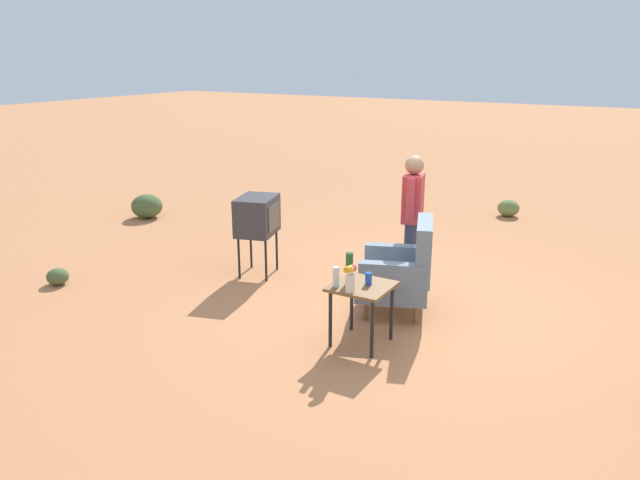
% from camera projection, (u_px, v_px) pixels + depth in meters
% --- Properties ---
extents(ground_plane, '(60.00, 60.00, 0.00)m').
position_uv_depth(ground_plane, '(411.00, 306.00, 7.04)').
color(ground_plane, '#C17A4C').
extents(armchair, '(0.98, 1.00, 1.06)m').
position_uv_depth(armchair, '(402.00, 270.00, 6.72)').
color(armchair, brown).
rests_on(armchair, ground).
extents(side_table, '(0.56, 0.56, 0.62)m').
position_uv_depth(side_table, '(362.00, 294.00, 5.99)').
color(side_table, black).
rests_on(side_table, ground).
extents(tv_on_stand, '(0.70, 0.59, 1.03)m').
position_uv_depth(tv_on_stand, '(257.00, 216.00, 7.82)').
color(tv_on_stand, black).
rests_on(tv_on_stand, ground).
extents(person_standing, '(0.55, 0.30, 1.64)m').
position_uv_depth(person_standing, '(412.00, 215.00, 7.26)').
color(person_standing, '#2D3347').
rests_on(person_standing, ground).
extents(soda_can_blue, '(0.07, 0.07, 0.12)m').
position_uv_depth(soda_can_blue, '(369.00, 279.00, 5.96)').
color(soda_can_blue, blue).
rests_on(soda_can_blue, side_table).
extents(bottle_wine_green, '(0.07, 0.07, 0.32)m').
position_uv_depth(bottle_wine_green, '(349.00, 269.00, 5.94)').
color(bottle_wine_green, '#1E5623').
rests_on(bottle_wine_green, side_table).
extents(bottle_short_clear, '(0.06, 0.06, 0.20)m').
position_uv_depth(bottle_short_clear, '(336.00, 277.00, 5.89)').
color(bottle_short_clear, silver).
rests_on(bottle_short_clear, side_table).
extents(flower_vase, '(0.14, 0.09, 0.27)m').
position_uv_depth(flower_vase, '(350.00, 277.00, 5.75)').
color(flower_vase, silver).
rests_on(flower_vase, side_table).
extents(shrub_near, '(0.27, 0.27, 0.21)m').
position_uv_depth(shrub_near, '(58.00, 277.00, 7.66)').
color(shrub_near, '#475B33').
rests_on(shrub_near, ground).
extents(shrub_mid, '(0.38, 0.38, 0.29)m').
position_uv_depth(shrub_mid, '(508.00, 208.00, 10.86)').
color(shrub_mid, olive).
rests_on(shrub_mid, ground).
extents(shrub_lone, '(0.53, 0.53, 0.41)m').
position_uv_depth(shrub_lone, '(147.00, 206.00, 10.74)').
color(shrub_lone, '#475B33').
rests_on(shrub_lone, ground).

